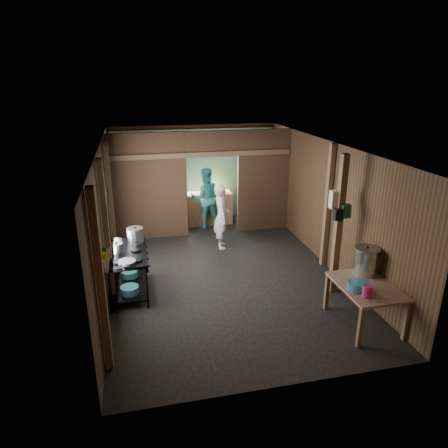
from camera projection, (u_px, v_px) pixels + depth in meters
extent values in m
cube|color=black|center=(222.00, 270.00, 8.56)|extent=(4.50, 7.00, 0.00)
cube|color=#272421|center=(222.00, 145.00, 7.68)|extent=(4.50, 7.00, 0.00)
cube|color=brown|center=(195.00, 173.00, 11.33)|extent=(4.50, 0.00, 2.60)
cube|color=brown|center=(285.00, 300.00, 4.91)|extent=(4.50, 0.00, 2.60)
cube|color=brown|center=(105.00, 219.00, 7.65)|extent=(0.00, 7.00, 2.60)
cube|color=brown|center=(326.00, 204.00, 8.59)|extent=(0.00, 7.00, 2.60)
cube|color=brown|center=(149.00, 187.00, 9.86)|extent=(1.85, 0.10, 2.60)
cube|color=brown|center=(263.00, 181.00, 10.46)|extent=(1.35, 0.10, 2.60)
cube|color=brown|center=(212.00, 143.00, 9.85)|extent=(1.30, 0.10, 0.60)
cube|color=#6CA4A2|center=(195.00, 175.00, 11.29)|extent=(4.40, 0.06, 2.50)
cube|color=brown|center=(209.00, 208.00, 11.19)|extent=(1.20, 0.50, 0.85)
cylinder|color=silver|center=(204.00, 151.00, 11.08)|extent=(0.20, 0.03, 0.20)
cube|color=brown|center=(101.00, 284.00, 5.28)|extent=(0.10, 0.12, 2.60)
cube|color=brown|center=(107.00, 234.00, 6.93)|extent=(0.10, 0.12, 2.60)
cube|color=brown|center=(111.00, 201.00, 8.77)|extent=(0.10, 0.12, 2.60)
cube|color=brown|center=(328.00, 207.00, 8.39)|extent=(0.10, 0.12, 2.60)
cube|color=brown|center=(338.00, 226.00, 7.31)|extent=(0.12, 0.12, 2.60)
cube|color=brown|center=(202.00, 154.00, 9.84)|extent=(4.40, 0.12, 0.12)
cylinder|color=gray|center=(106.00, 196.00, 7.91)|extent=(0.03, 0.34, 0.34)
cylinder|color=black|center=(107.00, 195.00, 8.31)|extent=(0.03, 0.30, 0.30)
cube|color=brown|center=(104.00, 261.00, 5.71)|extent=(0.14, 0.80, 0.03)
cylinder|color=silver|center=(103.00, 264.00, 5.46)|extent=(0.07, 0.07, 0.10)
cylinder|color=#E5F000|center=(104.00, 256.00, 5.69)|extent=(0.08, 0.08, 0.10)
cylinder|color=#185430|center=(104.00, 250.00, 5.89)|extent=(0.06, 0.06, 0.10)
cube|color=silver|center=(336.00, 199.00, 7.21)|extent=(0.22, 0.15, 0.32)
cube|color=#185430|center=(345.00, 211.00, 7.17)|extent=(0.16, 0.12, 0.24)
cube|color=black|center=(338.00, 215.00, 7.14)|extent=(0.14, 0.10, 0.20)
cylinder|color=silver|center=(117.00, 242.00, 7.69)|extent=(0.20, 0.20, 0.11)
cylinder|color=teal|center=(130.00, 290.00, 7.31)|extent=(0.32, 0.32, 0.13)
cylinder|color=teal|center=(129.00, 274.00, 7.91)|extent=(0.31, 0.31, 0.13)
cylinder|color=teal|center=(358.00, 286.00, 6.35)|extent=(0.44, 0.44, 0.12)
cylinder|color=#C92D7A|center=(367.00, 291.00, 6.14)|extent=(0.19, 0.19, 0.18)
cube|color=silver|center=(379.00, 302.00, 6.02)|extent=(0.29, 0.15, 0.01)
cylinder|color=#E5F000|center=(219.00, 189.00, 11.07)|extent=(0.33, 0.33, 0.18)
imported|color=white|center=(222.00, 216.00, 9.48)|extent=(0.43, 0.59, 1.53)
imported|color=teal|center=(205.00, 198.00, 10.76)|extent=(0.82, 0.65, 1.62)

